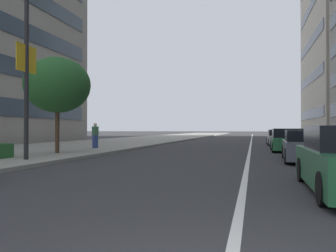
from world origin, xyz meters
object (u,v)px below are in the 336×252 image
Objects in this scene: car_mid_block_traffic at (279,138)px; car_lead_in_lane at (306,147)px; car_approaching_light at (287,141)px; street_lamp_with_banners at (34,31)px; pedestrian_on_plaza at (95,135)px; street_tree_mid_sidewalk at (57,85)px.

car_lead_in_lane is at bearing 179.51° from car_mid_block_traffic.
street_lamp_with_banners is at bearing 135.08° from car_approaching_light.
car_approaching_light reaches higher than car_mid_block_traffic.
pedestrian_on_plaza is (-10.09, 11.97, 0.34)m from car_mid_block_traffic.
car_mid_block_traffic is 2.64× the size of pedestrian_on_plaza.
car_approaching_light is 0.88× the size of street_tree_mid_sidewalk.
pedestrian_on_plaza is at bearing 9.13° from street_lamp_with_banners.
street_lamp_with_banners is at bearing 110.48° from car_lead_in_lane.
street_tree_mid_sidewalk is at bearing 91.35° from car_lead_in_lane.
street_tree_mid_sidewalk reaches higher than pedestrian_on_plaza.
street_lamp_with_banners is at bearing 41.73° from pedestrian_on_plaza.
car_lead_in_lane is 13.00m from pedestrian_on_plaza.
street_lamp_with_banners is 5.43× the size of pedestrian_on_plaza.
street_tree_mid_sidewalk is at bearing 18.21° from street_lamp_with_banners.
pedestrian_on_plaza is at bearing 129.36° from car_mid_block_traffic.
street_tree_mid_sidewalk is (-6.58, 11.78, 2.96)m from car_approaching_light.
street_tree_mid_sidewalk is 3.04× the size of pedestrian_on_plaza.
car_lead_in_lane is at bearing -72.10° from street_lamp_with_banners.
car_approaching_light is 13.81m from street_tree_mid_sidewalk.
pedestrian_on_plaza is at bearing 100.05° from car_approaching_light.
car_approaching_light is at bearing 131.85° from pedestrian_on_plaza.
car_mid_block_traffic is at bearing -38.82° from street_tree_mid_sidewalk.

